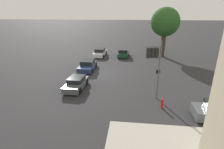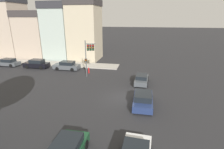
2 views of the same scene
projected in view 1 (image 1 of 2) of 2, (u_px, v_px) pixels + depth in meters
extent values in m
plane|color=#28282B|center=(102.00, 73.00, 23.93)|extent=(300.00, 300.00, 0.00)
cylinder|color=#423323|center=(163.00, 45.00, 32.05)|extent=(0.80, 0.80, 4.33)
sphere|color=#285623|center=(165.00, 22.00, 30.66)|extent=(5.03, 5.03, 5.03)
cylinder|color=#515456|center=(159.00, 71.00, 16.16)|extent=(0.14, 0.14, 5.60)
cylinder|color=#515456|center=(153.00, 47.00, 15.29)|extent=(0.42, 1.48, 0.10)
cube|color=black|center=(157.00, 53.00, 15.52)|extent=(0.36, 0.36, 0.90)
sphere|color=red|center=(156.00, 49.00, 15.59)|extent=(0.20, 0.20, 0.20)
sphere|color=#99660F|center=(156.00, 52.00, 15.70)|extent=(0.20, 0.20, 0.20)
sphere|color=#0F511E|center=(156.00, 56.00, 15.80)|extent=(0.20, 0.20, 0.20)
cube|color=black|center=(152.00, 53.00, 15.48)|extent=(0.36, 0.36, 0.90)
sphere|color=red|center=(152.00, 49.00, 15.56)|extent=(0.20, 0.20, 0.20)
sphere|color=#99660F|center=(152.00, 52.00, 15.66)|extent=(0.20, 0.20, 0.20)
sphere|color=#0F511E|center=(152.00, 56.00, 15.76)|extent=(0.20, 0.20, 0.20)
cube|color=black|center=(148.00, 53.00, 15.44)|extent=(0.36, 0.36, 0.90)
sphere|color=red|center=(148.00, 49.00, 15.52)|extent=(0.20, 0.20, 0.20)
sphere|color=#99660F|center=(148.00, 52.00, 15.62)|extent=(0.20, 0.20, 0.20)
sphere|color=#0F511E|center=(147.00, 56.00, 15.72)|extent=(0.20, 0.20, 0.20)
cube|color=black|center=(158.00, 72.00, 16.36)|extent=(0.29, 0.39, 0.35)
sphere|color=orange|center=(158.00, 71.00, 16.49)|extent=(0.18, 0.18, 0.18)
cube|color=silver|center=(100.00, 53.00, 32.78)|extent=(4.48, 2.06, 0.67)
cube|color=black|center=(100.00, 50.00, 32.73)|extent=(2.36, 1.73, 0.59)
cylinder|color=black|center=(103.00, 56.00, 31.45)|extent=(0.67, 0.26, 0.66)
cylinder|color=black|center=(94.00, 56.00, 31.73)|extent=(0.67, 0.26, 0.66)
cylinder|color=black|center=(106.00, 53.00, 33.97)|extent=(0.67, 0.26, 0.66)
cylinder|color=black|center=(97.00, 53.00, 34.24)|extent=(0.67, 0.26, 0.66)
cube|color=navy|center=(88.00, 67.00, 25.10)|extent=(4.38, 1.95, 0.68)
cube|color=black|center=(88.00, 62.00, 25.05)|extent=(2.28, 1.71, 0.59)
cylinder|color=black|center=(92.00, 71.00, 23.80)|extent=(0.64, 0.22, 0.64)
cylinder|color=black|center=(79.00, 71.00, 24.00)|extent=(0.64, 0.22, 0.64)
cylinder|color=black|center=(96.00, 65.00, 26.34)|extent=(0.64, 0.22, 0.64)
cylinder|color=black|center=(84.00, 65.00, 26.53)|extent=(0.64, 0.22, 0.64)
cube|color=#194728|center=(123.00, 54.00, 32.62)|extent=(4.15, 1.87, 0.65)
cube|color=black|center=(123.00, 51.00, 32.25)|extent=(2.16, 1.64, 0.58)
cylinder|color=black|center=(119.00, 53.00, 33.96)|extent=(0.67, 0.22, 0.67)
cylinder|color=black|center=(128.00, 53.00, 33.79)|extent=(0.67, 0.22, 0.67)
cylinder|color=black|center=(118.00, 56.00, 31.57)|extent=(0.67, 0.22, 0.67)
cylinder|color=black|center=(128.00, 56.00, 31.39)|extent=(0.67, 0.22, 0.67)
cube|color=#4C5156|center=(76.00, 84.00, 19.08)|extent=(4.01, 1.89, 0.62)
cube|color=black|center=(76.00, 79.00, 19.03)|extent=(2.12, 1.59, 0.49)
cylinder|color=black|center=(80.00, 91.00, 17.88)|extent=(0.69, 0.25, 0.68)
cylinder|color=black|center=(65.00, 90.00, 18.13)|extent=(0.69, 0.25, 0.68)
cylinder|color=black|center=(87.00, 82.00, 20.14)|extent=(0.69, 0.25, 0.68)
cylinder|color=black|center=(74.00, 81.00, 20.38)|extent=(0.69, 0.25, 0.68)
cube|color=#4C5156|center=(224.00, 114.00, 13.57)|extent=(1.89, 4.50, 0.75)
cube|color=black|center=(223.00, 106.00, 13.36)|extent=(1.65, 2.35, 0.56)
cylinder|color=black|center=(200.00, 109.00, 14.62)|extent=(0.23, 0.62, 0.62)
cylinder|color=black|center=(208.00, 121.00, 13.00)|extent=(0.23, 0.62, 0.62)
cylinder|color=red|center=(162.00, 104.00, 15.28)|extent=(0.20, 0.20, 0.75)
sphere|color=red|center=(162.00, 100.00, 15.13)|extent=(0.22, 0.22, 0.22)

